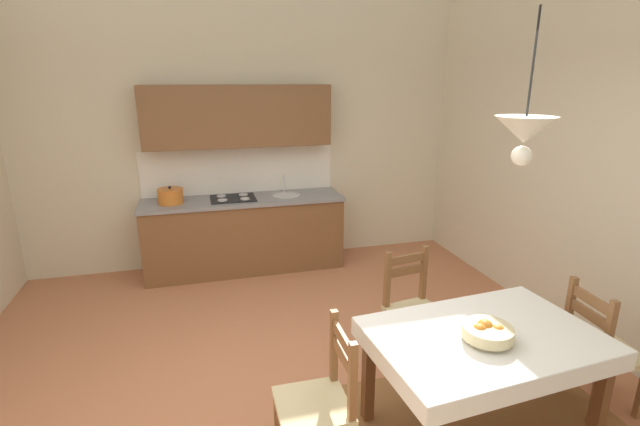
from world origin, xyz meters
TOP-DOWN VIEW (x-y plane):
  - ground_plane at (0.00, 0.00)m, footprint 5.85×6.39m
  - wall_back at (0.00, 2.95)m, footprint 5.85×0.12m
  - kitchen_cabinetry at (-0.12, 2.62)m, footprint 2.36×0.63m
  - dining_table at (1.03, -0.58)m, footprint 1.47×1.02m
  - dining_chair_tv_side at (-0.02, -0.55)m, footprint 0.42×0.42m
  - dining_chair_window_side at (2.01, -0.55)m, footprint 0.45×0.45m
  - dining_chair_kitchen_side at (1.02, 0.31)m, footprint 0.48×0.48m
  - fruit_bowl at (0.99, -0.66)m, footprint 0.30×0.30m
  - pendant_lamp at (1.08, -0.65)m, footprint 0.32×0.32m

SIDE VIEW (x-z plane):
  - ground_plane at x=0.00m, z-range -0.10..0.00m
  - dining_chair_tv_side at x=-0.02m, z-range -0.02..0.91m
  - dining_chair_window_side at x=2.01m, z-range -0.02..0.91m
  - dining_chair_kitchen_side at x=1.02m, z-range -0.02..0.91m
  - dining_table at x=1.03m, z-range 0.25..1.00m
  - fruit_bowl at x=0.99m, z-range 0.75..0.87m
  - kitchen_cabinetry at x=-0.12m, z-range -0.24..1.96m
  - pendant_lamp at x=1.08m, z-range 1.59..2.40m
  - wall_back at x=0.00m, z-range 0.00..4.01m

